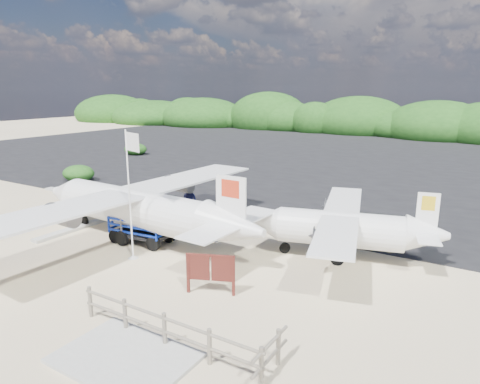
{
  "coord_description": "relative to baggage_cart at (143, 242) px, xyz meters",
  "views": [
    {
      "loc": [
        13.19,
        -12.8,
        6.89
      ],
      "look_at": [
        2.37,
        4.86,
        1.86
      ],
      "focal_mm": 32.0,
      "sensor_mm": 36.0,
      "label": 1
    }
  ],
  "objects": [
    {
      "name": "ground",
      "position": [
        0.3,
        -0.66,
        0.0
      ],
      "size": [
        160.0,
        160.0,
        0.0
      ],
      "primitive_type": "plane",
      "color": "beige"
    },
    {
      "name": "signboard",
      "position": [
        5.59,
        -2.49,
        0.0
      ],
      "size": [
        1.73,
        0.85,
        1.48
      ],
      "primitive_type": null,
      "rotation": [
        0.0,
        0.0,
        0.39
      ],
      "color": "#501D17",
      "rests_on": "ground"
    },
    {
      "name": "vegetation_band",
      "position": [
        0.3,
        54.34,
        0.0
      ],
      "size": [
        124.0,
        8.0,
        4.4
      ],
      "primitive_type": null,
      "color": "#B2B2B2",
      "rests_on": "ground"
    },
    {
      "name": "fence",
      "position": [
        6.3,
        -5.66,
        0.0
      ],
      "size": [
        6.4,
        2.0,
        1.1
      ],
      "primitive_type": null,
      "color": "#B2B2B2",
      "rests_on": "ground"
    },
    {
      "name": "walkway_pad",
      "position": [
        5.8,
        -6.66,
        0.0
      ],
      "size": [
        3.5,
        2.5,
        0.1
      ],
      "primitive_type": null,
      "color": "#B2B2B2",
      "rests_on": "ground"
    },
    {
      "name": "crew_b",
      "position": [
        -0.58,
        4.21,
        0.94
      ],
      "size": [
        1.07,
        0.94,
        1.88
      ],
      "primitive_type": "imported",
      "rotation": [
        0.0,
        0.0,
        3.42
      ],
      "color": "#111541",
      "rests_on": "ground"
    },
    {
      "name": "crew_a",
      "position": [
        -2.34,
        3.67,
        0.74
      ],
      "size": [
        0.62,
        0.49,
        1.47
      ],
      "primitive_type": "imported",
      "rotation": [
        0.0,
        0.0,
        3.44
      ],
      "color": "#111541",
      "rests_on": "ground"
    },
    {
      "name": "flagpole",
      "position": [
        0.97,
        -1.57,
        0.0
      ],
      "size": [
        1.15,
        0.75,
        5.35
      ],
      "primitive_type": null,
      "rotation": [
        0.0,
        0.0,
        -0.31
      ],
      "color": "white",
      "rests_on": "ground"
    },
    {
      "name": "lagoon",
      "position": [
        -8.7,
        0.84,
        0.0
      ],
      "size": [
        9.0,
        7.0,
        0.4
      ],
      "primitive_type": null,
      "color": "#B2B2B2",
      "rests_on": "ground"
    },
    {
      "name": "asphalt_apron",
      "position": [
        0.3,
        29.34,
        0.0
      ],
      "size": [
        90.0,
        50.0,
        0.04
      ],
      "primitive_type": null,
      "color": "#B2B2B2",
      "rests_on": "ground"
    },
    {
      "name": "baggage_cart",
      "position": [
        0.0,
        0.0,
        0.0
      ],
      "size": [
        3.12,
        1.96,
        1.49
      ],
      "primitive_type": null,
      "rotation": [
        0.0,
        0.0,
        0.09
      ],
      "color": "#0B27A6",
      "rests_on": "ground"
    },
    {
      "name": "aircraft_small",
      "position": [
        -9.07,
        31.58,
        0.0
      ],
      "size": [
        9.86,
        9.86,
        2.9
      ],
      "primitive_type": null,
      "rotation": [
        0.0,
        0.0,
        3.4
      ],
      "color": "#B2B2B2",
      "rests_on": "ground"
    },
    {
      "name": "crew_c",
      "position": [
        2.72,
        1.8,
        0.88
      ],
      "size": [
        1.06,
        0.52,
        1.76
      ],
      "primitive_type": "imported",
      "rotation": [
        0.0,
        0.0,
        3.23
      ],
      "color": "#111541",
      "rests_on": "ground"
    }
  ]
}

